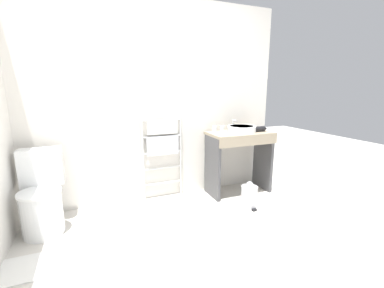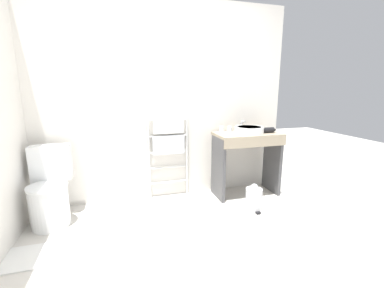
% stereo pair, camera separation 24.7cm
% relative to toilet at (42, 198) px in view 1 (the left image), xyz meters
% --- Properties ---
extents(ground_plane, '(12.00, 12.00, 0.00)m').
position_rel_toilet_xyz_m(ground_plane, '(1.25, -1.15, -0.33)').
color(ground_plane, beige).
extents(wall_back, '(3.24, 0.12, 2.42)m').
position_rel_toilet_xyz_m(wall_back, '(1.25, 0.42, 0.88)').
color(wall_back, silver).
rests_on(wall_back, ground_plane).
extents(toilet, '(0.39, 0.52, 0.80)m').
position_rel_toilet_xyz_m(toilet, '(0.00, 0.00, 0.00)').
color(toilet, white).
rests_on(toilet, ground_plane).
extents(towel_radiator, '(0.51, 0.06, 1.04)m').
position_rel_toilet_xyz_m(towel_radiator, '(1.31, 0.31, 0.39)').
color(towel_radiator, silver).
rests_on(towel_radiator, ground_plane).
extents(vanity_counter, '(0.82, 0.46, 0.82)m').
position_rel_toilet_xyz_m(vanity_counter, '(2.29, 0.10, 0.21)').
color(vanity_counter, gray).
rests_on(vanity_counter, ground_plane).
extents(sink_basin, '(0.36, 0.36, 0.08)m').
position_rel_toilet_xyz_m(sink_basin, '(2.30, 0.09, 0.53)').
color(sink_basin, white).
rests_on(sink_basin, vanity_counter).
extents(faucet, '(0.02, 0.10, 0.14)m').
position_rel_toilet_xyz_m(faucet, '(2.30, 0.29, 0.58)').
color(faucet, silver).
rests_on(faucet, vanity_counter).
extents(cup_near_wall, '(0.06, 0.06, 0.08)m').
position_rel_toilet_xyz_m(cup_near_wall, '(2.00, 0.26, 0.53)').
color(cup_near_wall, silver).
rests_on(cup_near_wall, vanity_counter).
extents(cup_near_edge, '(0.06, 0.06, 0.08)m').
position_rel_toilet_xyz_m(cup_near_edge, '(2.10, 0.24, 0.53)').
color(cup_near_edge, silver).
rests_on(cup_near_edge, vanity_counter).
extents(hair_dryer, '(0.19, 0.17, 0.07)m').
position_rel_toilet_xyz_m(hair_dryer, '(2.56, 0.07, 0.52)').
color(hair_dryer, black).
rests_on(hair_dryer, vanity_counter).
extents(trash_bin, '(0.19, 0.22, 0.32)m').
position_rel_toilet_xyz_m(trash_bin, '(2.16, -0.34, -0.20)').
color(trash_bin, silver).
rests_on(trash_bin, ground_plane).
extents(bath_mat, '(0.56, 0.36, 0.01)m').
position_rel_toilet_xyz_m(bath_mat, '(-0.01, -0.60, -0.33)').
color(bath_mat, silver).
rests_on(bath_mat, ground_plane).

